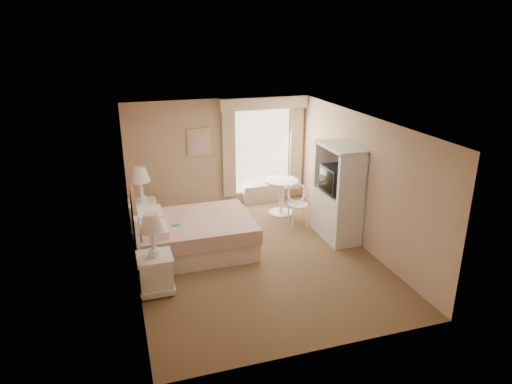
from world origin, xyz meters
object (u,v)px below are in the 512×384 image
object	(u,v)px
bed	(188,234)
cafe_chair	(297,201)
armoire	(338,200)
round_table	(281,191)
nightstand_near	(155,263)
nightstand_far	(143,208)

from	to	relation	value
bed	cafe_chair	world-z (taller)	bed
cafe_chair	armoire	distance (m)	1.02
bed	armoire	size ratio (longest dim) A/B	1.14
round_table	cafe_chair	xyz separation A→B (m)	(0.13, -0.62, -0.02)
nightstand_near	round_table	bearing A→B (deg)	39.10
bed	nightstand_near	world-z (taller)	bed
armoire	cafe_chair	bearing A→B (deg)	120.07
nightstand_near	cafe_chair	distance (m)	3.66
nightstand_far	cafe_chair	distance (m)	3.21
bed	cafe_chair	bearing A→B (deg)	14.58
bed	armoire	xyz separation A→B (m)	(2.93, -0.21, 0.42)
armoire	nightstand_near	bearing A→B (deg)	-164.84
bed	cafe_chair	distance (m)	2.52
bed	armoire	distance (m)	2.97
nightstand_far	armoire	distance (m)	3.93
bed	nightstand_near	size ratio (longest dim) A/B	1.63
cafe_chair	bed	bearing A→B (deg)	-160.56
bed	nightstand_far	bearing A→B (deg)	120.82
cafe_chair	armoire	size ratio (longest dim) A/B	0.46
bed	nightstand_far	xyz separation A→B (m)	(-0.72, 1.21, 0.15)
cafe_chair	round_table	bearing A→B (deg)	106.51
nightstand_far	armoire	size ratio (longest dim) A/B	0.72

